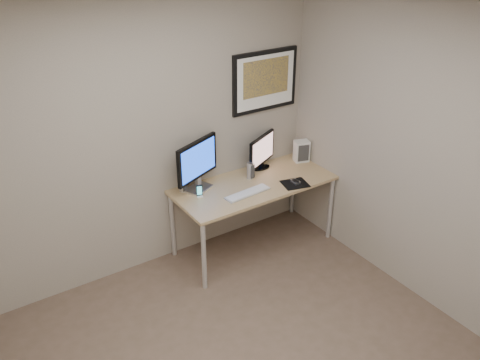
{
  "coord_description": "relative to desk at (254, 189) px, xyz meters",
  "views": [
    {
      "loc": [
        -1.54,
        -2.24,
        3.06
      ],
      "look_at": [
        0.67,
        1.1,
        0.97
      ],
      "focal_mm": 38.0,
      "sensor_mm": 36.0,
      "label": 1
    }
  ],
  "objects": [
    {
      "name": "monitor_tv",
      "position": [
        0.25,
        0.23,
        0.26
      ],
      "size": [
        0.43,
        0.23,
        0.36
      ],
      "rotation": [
        0.0,
        0.0,
        0.45
      ],
      "color": "black",
      "rests_on": "desk"
    },
    {
      "name": "speaker_left",
      "position": [
        -0.65,
        0.25,
        0.15
      ],
      "size": [
        0.08,
        0.08,
        0.16
      ],
      "primitive_type": "cylinder",
      "rotation": [
        0.0,
        0.0,
        0.3
      ],
      "color": "#BBBBC1",
      "rests_on": "desk"
    },
    {
      "name": "phone_dock",
      "position": [
        -0.58,
        0.06,
        0.13
      ],
      "size": [
        0.07,
        0.07,
        0.12
      ],
      "primitive_type": "cube",
      "rotation": [
        0.0,
        0.0,
        -0.26
      ],
      "color": "black",
      "rests_on": "desk"
    },
    {
      "name": "monitor_large",
      "position": [
        -0.51,
        0.19,
        0.34
      ],
      "size": [
        0.52,
        0.26,
        0.5
      ],
      "rotation": [
        0.0,
        0.0,
        0.4
      ],
      "color": "#BBBBC1",
      "rests_on": "desk"
    },
    {
      "name": "mousepad",
      "position": [
        0.33,
        -0.23,
        0.07
      ],
      "size": [
        0.29,
        0.27,
        0.0
      ],
      "primitive_type": "cube",
      "rotation": [
        0.0,
        0.0,
        -0.24
      ],
      "color": "black",
      "rests_on": "desk"
    },
    {
      "name": "mouse",
      "position": [
        0.34,
        -0.22,
        0.09
      ],
      "size": [
        0.06,
        0.1,
        0.03
      ],
      "primitive_type": "ellipsoid",
      "rotation": [
        0.0,
        0.0,
        -0.04
      ],
      "color": "black",
      "rests_on": "mousepad"
    },
    {
      "name": "speaker_right",
      "position": [
        0.03,
        0.11,
        0.15
      ],
      "size": [
        0.08,
        0.08,
        0.17
      ],
      "primitive_type": "cylinder",
      "rotation": [
        0.0,
        0.0,
        0.22
      ],
      "color": "#BBBBC1",
      "rests_on": "desk"
    },
    {
      "name": "room",
      "position": [
        -1.0,
        -0.9,
        0.98
      ],
      "size": [
        3.6,
        3.6,
        3.6
      ],
      "color": "white",
      "rests_on": "ground"
    },
    {
      "name": "fan_unit",
      "position": [
        0.71,
        0.15,
        0.18
      ],
      "size": [
        0.18,
        0.15,
        0.23
      ],
      "primitive_type": "cube",
      "rotation": [
        0.0,
        0.0,
        -0.3
      ],
      "color": "silver",
      "rests_on": "desk"
    },
    {
      "name": "framed_art",
      "position": [
        0.35,
        0.33,
        0.96
      ],
      "size": [
        0.75,
        0.04,
        0.6
      ],
      "color": "black",
      "rests_on": "room"
    },
    {
      "name": "keyboard",
      "position": [
        -0.17,
        -0.14,
        0.07
      ],
      "size": [
        0.48,
        0.16,
        0.02
      ],
      "primitive_type": "cube",
      "rotation": [
        0.0,
        0.0,
        0.08
      ],
      "color": "#B7B7BC",
      "rests_on": "desk"
    },
    {
      "name": "desk",
      "position": [
        0.0,
        0.0,
        0.0
      ],
      "size": [
        1.6,
        0.7,
        0.73
      ],
      "color": "olive",
      "rests_on": "floor"
    }
  ]
}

